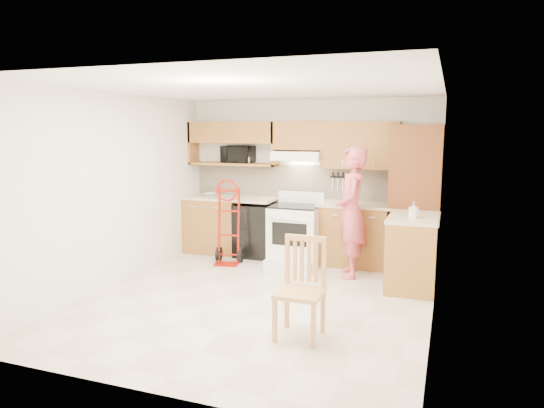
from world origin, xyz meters
The scene contains 28 objects.
floor centered at (0.00, 0.00, -0.01)m, with size 4.00×4.50×0.02m, color beige.
ceiling centered at (0.00, 0.00, 2.51)m, with size 4.00×4.50×0.02m, color white.
wall_back centered at (0.00, 2.26, 1.25)m, with size 4.00×0.02×2.50m, color silver.
wall_front centered at (0.00, -2.26, 1.25)m, with size 4.00×0.02×2.50m, color silver.
wall_left centered at (-2.01, 0.00, 1.25)m, with size 0.02×4.50×2.50m, color silver.
wall_right centered at (2.01, 0.00, 1.25)m, with size 0.02×4.50×2.50m, color silver.
backsplash centered at (0.00, 2.23, 1.20)m, with size 3.92×0.03×0.55m, color beige.
lower_cab_left centered at (-1.55, 1.95, 0.45)m, with size 0.90×0.60×0.90m, color brown.
dishwasher centered at (-0.80, 1.95, 0.42)m, with size 0.60×0.60×0.85m, color black.
lower_cab_right centered at (0.83, 1.95, 0.45)m, with size 1.14×0.60×0.90m, color brown.
countertop_left centered at (-1.25, 1.95, 0.92)m, with size 1.50×0.63×0.04m, color beige.
countertop_right centered at (0.83, 1.95, 0.92)m, with size 1.14×0.63×0.04m, color beige.
cab_return_right centered at (1.70, 1.15, 0.45)m, with size 0.60×1.00×0.90m, color brown.
countertop_return centered at (1.70, 1.15, 0.92)m, with size 0.63×1.00×0.04m, color beige.
pantry_tall centered at (1.65, 1.95, 1.05)m, with size 0.70×0.60×2.10m, color brown.
upper_cab_left centered at (-1.25, 2.08, 1.98)m, with size 1.50×0.33×0.34m, color brown.
upper_shelf_mw centered at (-1.25, 2.08, 1.47)m, with size 1.50×0.33×0.04m, color brown.
upper_cab_center centered at (-0.12, 2.08, 1.94)m, with size 0.76×0.33×0.44m, color brown.
upper_cab_right centered at (0.83, 2.08, 1.80)m, with size 1.14×0.33×0.70m, color brown.
range_hood centered at (-0.12, 2.02, 1.63)m, with size 0.76×0.46×0.14m, color white.
knife_strip centered at (0.55, 2.21, 1.24)m, with size 0.40×0.05×0.29m, color black, non-canonical shape.
microwave centered at (-1.17, 2.08, 1.63)m, with size 0.50×0.34×0.28m, color black.
range centered at (-0.04, 1.60, 0.54)m, with size 0.73×0.96×1.08m, color white, non-canonical shape.
person centered at (0.85, 1.35, 0.90)m, with size 0.66×0.43×1.81m, color #C34B56.
hand_truck centered at (-1.03, 1.35, 0.58)m, with size 0.46×0.42×1.16m, color #9C1307, non-canonical shape.
dining_chair centered at (0.78, -0.85, 0.50)m, with size 0.44×0.48×0.99m, color #E5A066, non-canonical shape.
soap_bottle centered at (1.70, 1.00, 1.04)m, with size 0.09×0.09×0.20m, color white.
bowl centered at (-1.62, 1.95, 0.96)m, with size 0.20×0.20×0.05m, color white.
Camera 1 is at (2.10, -5.29, 2.05)m, focal length 32.53 mm.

